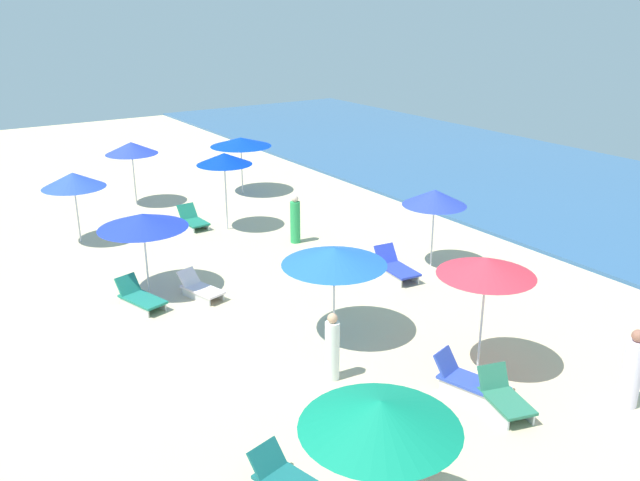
{
  "coord_description": "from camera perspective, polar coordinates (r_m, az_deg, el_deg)",
  "views": [
    {
      "loc": [
        14.93,
        -0.66,
        7.46
      ],
      "look_at": [
        0.46,
        8.88,
        1.26
      ],
      "focal_mm": 37.65,
      "sensor_mm": 36.0,
      "label": 1
    }
  ],
  "objects": [
    {
      "name": "ocean",
      "position": [
        28.91,
        23.5,
        3.2
      ],
      "size": [
        60.0,
        14.06,
        0.12
      ],
      "primitive_type": "cube",
      "color": "#325E8E",
      "rests_on": "ground_plane"
    },
    {
      "name": "umbrella_0",
      "position": [
        26.55,
        -15.74,
        7.58
      ],
      "size": [
        1.97,
        1.97,
        2.45
      ],
      "color": "silver",
      "rests_on": "ground_plane"
    },
    {
      "name": "umbrella_1",
      "position": [
        9.43,
        5.15,
        -14.51
      ],
      "size": [
        2.28,
        2.28,
        2.39
      ],
      "color": "silver",
      "rests_on": "ground_plane"
    },
    {
      "name": "umbrella_2",
      "position": [
        27.41,
        -6.76,
        8.32
      ],
      "size": [
        2.47,
        2.47,
        2.3
      ],
      "color": "silver",
      "rests_on": "ground_plane"
    },
    {
      "name": "umbrella_3",
      "position": [
        22.8,
        -8.14,
        6.88
      ],
      "size": [
        1.88,
        1.88,
        2.68
      ],
      "color": "silver",
      "rests_on": "ground_plane"
    },
    {
      "name": "lounge_chair_3_0",
      "position": [
        23.8,
        -10.76,
        1.71
      ],
      "size": [
        1.34,
        0.71,
        0.72
      ],
      "rotation": [
        0.0,
        0.0,
        1.61
      ],
      "color": "silver",
      "rests_on": "ground_plane"
    },
    {
      "name": "umbrella_4",
      "position": [
        19.65,
        9.72,
        3.62
      ],
      "size": [
        1.87,
        1.87,
        2.35
      ],
      "color": "silver",
      "rests_on": "ground_plane"
    },
    {
      "name": "lounge_chair_4_0",
      "position": [
        19.26,
        6.44,
        -2.29
      ],
      "size": [
        1.58,
        0.81,
        0.79
      ],
      "rotation": [
        0.0,
        0.0,
        1.47
      ],
      "color": "silver",
      "rests_on": "ground_plane"
    },
    {
      "name": "umbrella_5",
      "position": [
        22.81,
        -20.24,
        4.84
      ],
      "size": [
        2.01,
        2.01,
        2.34
      ],
      "color": "silver",
      "rests_on": "ground_plane"
    },
    {
      "name": "umbrella_6",
      "position": [
        15.18,
        1.22,
        -1.34
      ],
      "size": [
        2.43,
        2.43,
        2.22
      ],
      "color": "silver",
      "rests_on": "ground_plane"
    },
    {
      "name": "umbrella_7",
      "position": [
        13.95,
        13.98,
        -2.16
      ],
      "size": [
        2.02,
        2.02,
        2.6
      ],
      "color": "silver",
      "rests_on": "ground_plane"
    },
    {
      "name": "lounge_chair_7_0",
      "position": [
        14.1,
        12.5,
        -11.56
      ],
      "size": [
        1.6,
        0.99,
        0.73
      ],
      "rotation": [
        0.0,
        0.0,
        1.86
      ],
      "color": "silver",
      "rests_on": "ground_plane"
    },
    {
      "name": "lounge_chair_7_1",
      "position": [
        13.69,
        15.36,
        -12.76
      ],
      "size": [
        1.34,
        0.93,
        0.74
      ],
      "rotation": [
        0.0,
        0.0,
        1.3
      ],
      "color": "silver",
      "rests_on": "ground_plane"
    },
    {
      "name": "umbrella_8",
      "position": [
        18.21,
        -14.84,
        1.63
      ],
      "size": [
        2.37,
        2.37,
        2.22
      ],
      "color": "silver",
      "rests_on": "ground_plane"
    },
    {
      "name": "lounge_chair_8_0",
      "position": [
        18.19,
        -10.15,
        -4.03
      ],
      "size": [
        1.47,
        0.91,
        0.64
      ],
      "rotation": [
        0.0,
        0.0,
        1.85
      ],
      "color": "silver",
      "rests_on": "ground_plane"
    },
    {
      "name": "lounge_chair_8_1",
      "position": [
        17.95,
        -15.05,
        -4.71
      ],
      "size": [
        1.54,
        0.99,
        0.72
      ],
      "rotation": [
        0.0,
        0.0,
        1.86
      ],
      "color": "silver",
      "rests_on": "ground_plane"
    },
    {
      "name": "beachgoer_0",
      "position": [
        21.76,
        -2.12,
        1.71
      ],
      "size": [
        0.4,
        0.4,
        1.59
      ],
      "rotation": [
        0.0,
        0.0,
        1.83
      ],
      "color": "green",
      "rests_on": "ground_plane"
    },
    {
      "name": "beachgoer_1",
      "position": [
        14.01,
        1.05,
        -9.15
      ],
      "size": [
        0.32,
        0.32,
        1.5
      ],
      "rotation": [
        0.0,
        0.0,
        6.25
      ],
      "color": "white",
      "rests_on": "ground_plane"
    },
    {
      "name": "beachgoer_2",
      "position": [
        14.42,
        25.0,
        -10.03
      ],
      "size": [
        0.53,
        0.53,
        1.64
      ],
      "rotation": [
        0.0,
        0.0,
        3.93
      ],
      "color": "white",
      "rests_on": "ground_plane"
    },
    {
      "name": "cooler_box_0",
      "position": [
        12.15,
        8.56,
        -17.57
      ],
      "size": [
        0.48,
        0.38,
        0.3
      ],
      "primitive_type": "cube",
      "rotation": [
        0.0,
        0.0,
        3.18
      ],
      "color": "red",
      "rests_on": "ground_plane"
    }
  ]
}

